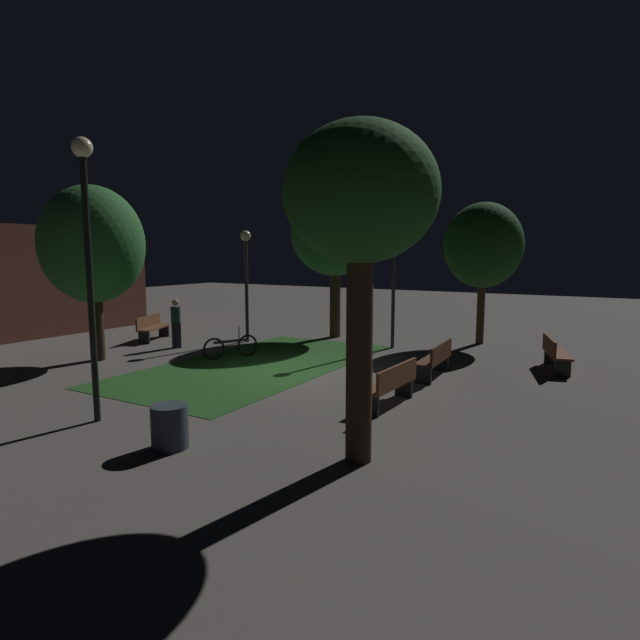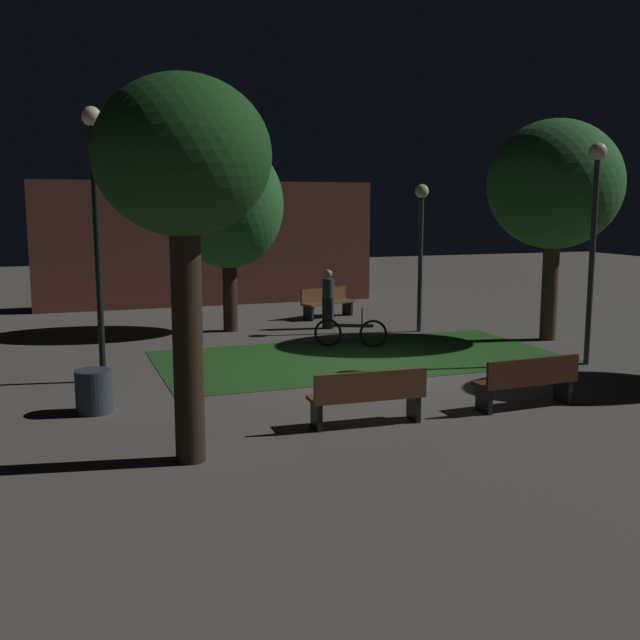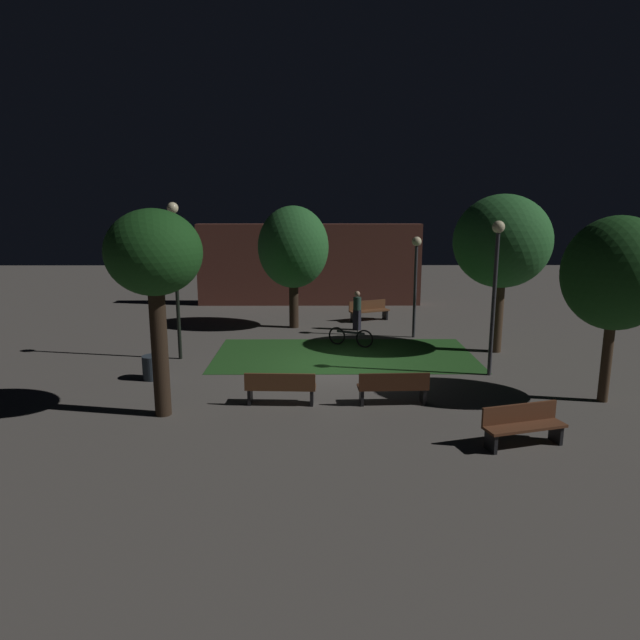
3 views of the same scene
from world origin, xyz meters
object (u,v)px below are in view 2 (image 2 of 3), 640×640
at_px(tree_left_canopy, 228,206).
at_px(lamp_post_path_center, 421,230).
at_px(bench_near_trees, 528,380).
at_px(lamp_post_plaza_east, 594,216).
at_px(tree_right_canopy, 183,165).
at_px(bench_corner, 368,395).
at_px(lamp_post_near_wall, 95,201).
at_px(tree_lawn_side, 555,186).
at_px(trash_bin, 94,391).
at_px(bench_front_left, 327,301).
at_px(bicycle, 351,333).
at_px(pedestrian, 328,297).

height_order(tree_left_canopy, lamp_post_path_center, tree_left_canopy).
relative_size(bench_near_trees, lamp_post_plaza_east, 0.40).
bearing_deg(tree_right_canopy, bench_corner, 12.95).
height_order(tree_left_canopy, lamp_post_near_wall, lamp_post_near_wall).
bearing_deg(bench_near_trees, tree_lawn_side, 50.65).
bearing_deg(bench_corner, lamp_post_near_wall, 129.67).
height_order(tree_lawn_side, trash_bin, tree_lawn_side).
distance_m(lamp_post_near_wall, trash_bin, 3.78).
bearing_deg(bench_corner, lamp_post_path_center, 57.63).
bearing_deg(tree_left_canopy, lamp_post_plaza_east, -47.25).
bearing_deg(trash_bin, bench_front_left, 49.56).
height_order(bench_corner, tree_left_canopy, tree_left_canopy).
height_order(tree_left_canopy, bicycle, tree_left_canopy).
xyz_separation_m(tree_right_canopy, lamp_post_near_wall, (-0.79, 5.02, -0.43)).
bearing_deg(lamp_post_near_wall, tree_lawn_side, 4.58).
height_order(tree_right_canopy, lamp_post_plaza_east, tree_right_canopy).
distance_m(bench_front_left, lamp_post_path_center, 4.12).
bearing_deg(pedestrian, bicycle, -98.98).
bearing_deg(lamp_post_plaza_east, trash_bin, -178.16).
bearing_deg(tree_lawn_side, bench_near_trees, -129.35).
distance_m(bench_corner, lamp_post_near_wall, 6.40).
distance_m(bench_front_left, bicycle, 4.67).
relative_size(tree_lawn_side, pedestrian, 3.35).
distance_m(tree_lawn_side, pedestrian, 6.46).
height_order(trash_bin, bicycle, bicycle).
distance_m(bench_near_trees, lamp_post_path_center, 7.93).
xyz_separation_m(lamp_post_path_center, lamp_post_plaza_east, (1.45, -4.89, 0.43)).
bearing_deg(tree_left_canopy, tree_right_canopy, -105.95).
relative_size(bicycle, pedestrian, 0.99).
xyz_separation_m(tree_right_canopy, lamp_post_plaza_east, (8.97, 3.16, -0.73)).
height_order(bench_corner, pedestrian, pedestrian).
relative_size(lamp_post_path_center, pedestrian, 2.41).
distance_m(bench_corner, bench_front_left, 11.04).
bearing_deg(tree_lawn_side, pedestrian, 143.11).
bearing_deg(bicycle, bench_near_trees, -83.12).
distance_m(lamp_post_path_center, pedestrian, 3.08).
relative_size(lamp_post_near_wall, trash_bin, 7.26).
bearing_deg(bench_near_trees, bench_corner, 180.00).
bearing_deg(tree_left_canopy, bench_corner, -89.85).
bearing_deg(trash_bin, tree_left_canopy, 60.97).
bearing_deg(lamp_post_path_center, lamp_post_plaza_east, -73.49).
bearing_deg(lamp_post_plaza_east, bench_corner, -157.76).
relative_size(tree_left_canopy, trash_bin, 7.11).
height_order(lamp_post_plaza_east, lamp_post_near_wall, lamp_post_near_wall).
height_order(tree_right_canopy, lamp_post_path_center, tree_right_canopy).
xyz_separation_m(bench_near_trees, lamp_post_near_wall, (-6.51, 4.37, 2.94)).
xyz_separation_m(tree_right_canopy, tree_left_canopy, (2.81, 9.82, -0.53)).
relative_size(bench_front_left, tree_right_canopy, 0.37).
bearing_deg(lamp_post_plaza_east, lamp_post_near_wall, 169.20).
bearing_deg(pedestrian, tree_left_canopy, 169.40).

